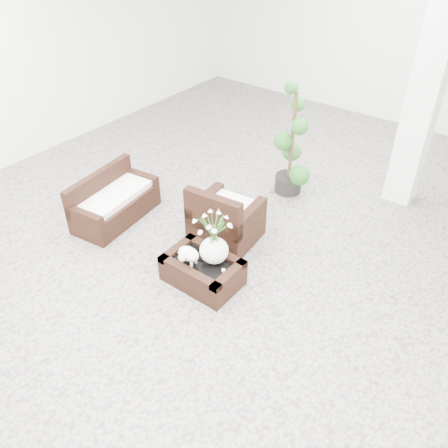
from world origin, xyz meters
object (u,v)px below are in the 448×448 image
Objects in this scene: armchair at (226,212)px; topiary at (292,141)px; loveseat at (115,198)px; coffee_table at (203,271)px.

topiary is at bearing -96.69° from armchair.
topiary is at bearing -43.26° from loveseat.
loveseat is at bearing -126.27° from topiary.
armchair is at bearing -76.40° from loveseat.
topiary is (-0.26, 2.42, 0.71)m from coffee_table.
topiary is (1.57, 2.14, 0.52)m from loveseat.
loveseat is 0.75× the size of topiary.
topiary is (0.03, 1.56, 0.43)m from armchair.
armchair is 1.62m from topiary.
coffee_table is at bearing 103.24° from armchair.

